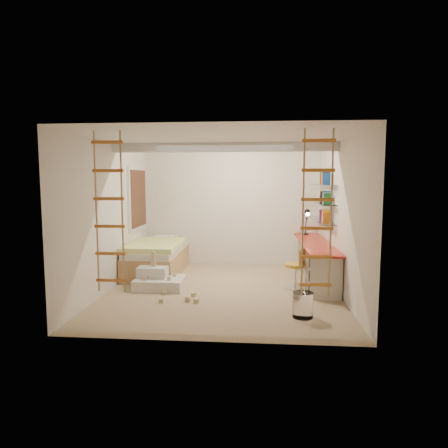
# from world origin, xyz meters

# --- Properties ---
(floor) EXTENTS (4.50, 4.50, 0.00)m
(floor) POSITION_xyz_m (0.00, 0.00, 0.00)
(floor) COLOR tan
(floor) RESTS_ON ground
(ceiling_beam) EXTENTS (4.00, 0.18, 0.16)m
(ceiling_beam) POSITION_xyz_m (0.00, 0.30, 2.52)
(ceiling_beam) COLOR white
(ceiling_beam) RESTS_ON ceiling
(window_frame) EXTENTS (0.06, 1.15, 1.35)m
(window_frame) POSITION_xyz_m (-1.97, 1.50, 1.55)
(window_frame) COLOR white
(window_frame) RESTS_ON wall_left
(window_blind) EXTENTS (0.02, 1.00, 1.20)m
(window_blind) POSITION_xyz_m (-1.93, 1.50, 1.55)
(window_blind) COLOR #4C2D1E
(window_blind) RESTS_ON window_frame
(rope_ladder_left) EXTENTS (0.41, 0.04, 2.13)m
(rope_ladder_left) POSITION_xyz_m (-1.35, -1.75, 1.52)
(rope_ladder_left) COLOR #BD6820
(rope_ladder_left) RESTS_ON ceiling
(rope_ladder_right) EXTENTS (0.41, 0.04, 2.13)m
(rope_ladder_right) POSITION_xyz_m (1.35, -1.75, 1.52)
(rope_ladder_right) COLOR orange
(rope_ladder_right) RESTS_ON ceiling
(waste_bin) EXTENTS (0.29, 0.29, 0.36)m
(waste_bin) POSITION_xyz_m (1.25, -1.28, 0.18)
(waste_bin) COLOR white
(waste_bin) RESTS_ON floor
(desk) EXTENTS (0.56, 2.80, 0.75)m
(desk) POSITION_xyz_m (1.72, 0.86, 0.40)
(desk) COLOR red
(desk) RESTS_ON floor
(shelves) EXTENTS (0.25, 1.80, 0.71)m
(shelves) POSITION_xyz_m (1.87, 1.13, 1.50)
(shelves) COLOR white
(shelves) RESTS_ON wall_right
(bed) EXTENTS (1.02, 2.00, 0.69)m
(bed) POSITION_xyz_m (-1.48, 1.23, 0.33)
(bed) COLOR #AD7F51
(bed) RESTS_ON floor
(task_lamp) EXTENTS (0.14, 0.36, 0.57)m
(task_lamp) POSITION_xyz_m (1.67, 1.82, 1.14)
(task_lamp) COLOR black
(task_lamp) RESTS_ON desk
(swivel_chair) EXTENTS (0.57, 0.57, 0.73)m
(swivel_chair) POSITION_xyz_m (1.30, 0.24, 0.27)
(swivel_chair) COLOR gold
(swivel_chair) RESTS_ON floor
(play_platform) EXTENTS (0.87, 0.68, 0.38)m
(play_platform) POSITION_xyz_m (-1.18, 0.08, 0.15)
(play_platform) COLOR silver
(play_platform) RESTS_ON floor
(toy_blocks) EXTENTS (1.08, 1.02, 0.65)m
(toy_blocks) POSITION_xyz_m (-0.94, -0.23, 0.23)
(toy_blocks) COLOR #CCB284
(toy_blocks) RESTS_ON floor
(books) EXTENTS (0.14, 0.52, 0.92)m
(books) POSITION_xyz_m (1.87, 1.13, 1.60)
(books) COLOR orange
(books) RESTS_ON shelves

